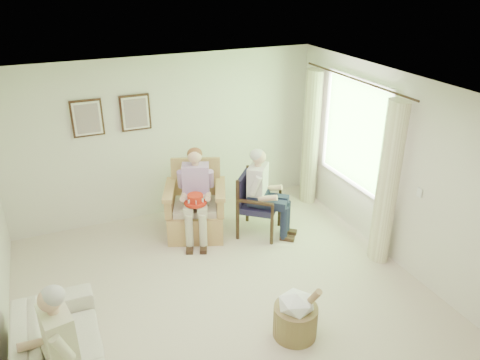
% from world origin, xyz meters
% --- Properties ---
extents(floor, '(5.50, 5.50, 0.00)m').
position_xyz_m(floor, '(0.00, 0.00, 0.00)').
color(floor, beige).
rests_on(floor, ground).
extents(back_wall, '(5.00, 0.04, 2.60)m').
position_xyz_m(back_wall, '(0.00, 2.75, 1.30)').
color(back_wall, silver).
rests_on(back_wall, ground).
extents(right_wall, '(0.04, 5.50, 2.60)m').
position_xyz_m(right_wall, '(2.50, 0.00, 1.30)').
color(right_wall, silver).
rests_on(right_wall, ground).
extents(ceiling, '(5.00, 5.50, 0.02)m').
position_xyz_m(ceiling, '(0.00, 0.00, 2.60)').
color(ceiling, white).
rests_on(ceiling, back_wall).
extents(window, '(0.13, 2.50, 1.63)m').
position_xyz_m(window, '(2.46, 1.20, 1.58)').
color(window, '#2D6B23').
rests_on(window, right_wall).
extents(curtain_left, '(0.34, 0.34, 2.30)m').
position_xyz_m(curtain_left, '(2.33, 0.22, 1.15)').
color(curtain_left, '#F0E9BC').
rests_on(curtain_left, ground).
extents(curtain_right, '(0.34, 0.34, 2.30)m').
position_xyz_m(curtain_right, '(2.33, 2.18, 1.15)').
color(curtain_right, '#F0E9BC').
rests_on(curtain_right, ground).
extents(framed_print_left, '(0.45, 0.05, 0.55)m').
position_xyz_m(framed_print_left, '(-1.15, 2.71, 1.78)').
color(framed_print_left, '#382114').
rests_on(framed_print_left, back_wall).
extents(framed_print_right, '(0.45, 0.05, 0.55)m').
position_xyz_m(framed_print_right, '(-0.45, 2.71, 1.78)').
color(framed_print_right, '#382114').
rests_on(framed_print_right, back_wall).
extents(wicker_armchair, '(0.86, 0.86, 1.10)m').
position_xyz_m(wicker_armchair, '(0.17, 1.92, 0.35)').
color(wicker_armchair, tan).
rests_on(wicker_armchair, ground).
extents(wood_armchair, '(0.62, 0.58, 0.95)m').
position_xyz_m(wood_armchair, '(1.07, 1.61, 0.52)').
color(wood_armchair, black).
rests_on(wood_armchair, ground).
extents(person_wicker, '(0.40, 0.63, 1.38)m').
position_xyz_m(person_wicker, '(0.17, 1.77, 0.81)').
color(person_wicker, beige).
rests_on(person_wicker, ground).
extents(person_dark, '(0.40, 0.63, 1.36)m').
position_xyz_m(person_dark, '(1.07, 1.45, 0.79)').
color(person_dark, '#1A2039').
rests_on(person_dark, ground).
extents(person_sofa, '(0.42, 0.63, 1.28)m').
position_xyz_m(person_sofa, '(-1.95, -0.60, 0.73)').
color(person_sofa, beige).
rests_on(person_sofa, ground).
extents(red_hat, '(0.33, 0.33, 0.14)m').
position_xyz_m(red_hat, '(0.08, 1.59, 0.73)').
color(red_hat, red).
rests_on(red_hat, person_wicker).
extents(hatbox, '(0.56, 0.56, 0.73)m').
position_xyz_m(hatbox, '(0.50, -0.66, 0.28)').
color(hatbox, tan).
rests_on(hatbox, ground).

